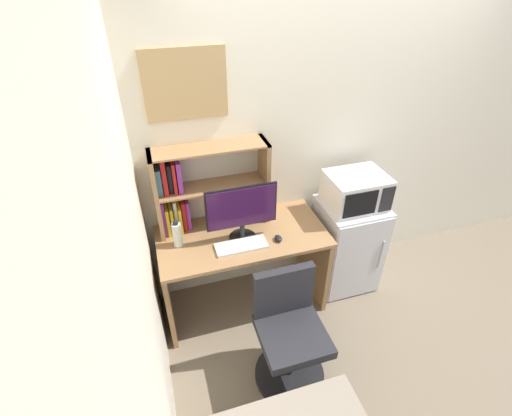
# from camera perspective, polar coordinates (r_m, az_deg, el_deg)

# --- Properties ---
(wall_back) EXTENTS (6.40, 0.04, 2.60)m
(wall_back) POSITION_cam_1_polar(r_m,az_deg,el_deg) (3.37, 18.24, 10.84)
(wall_back) COLOR silver
(wall_back) RESTS_ON ground_plane
(wall_left) EXTENTS (0.04, 4.40, 2.60)m
(wall_left) POSITION_cam_1_polar(r_m,az_deg,el_deg) (1.56, -16.82, -22.02)
(wall_left) COLOR silver
(wall_left) RESTS_ON ground_plane
(desk) EXTENTS (1.30, 0.64, 0.77)m
(desk) POSITION_cam_1_polar(r_m,az_deg,el_deg) (3.02, -2.01, -7.55)
(desk) COLOR #997047
(desk) RESTS_ON ground_plane
(hutch_bookshelf) EXTENTS (0.86, 0.23, 0.67)m
(hutch_bookshelf) POSITION_cam_1_polar(r_m,az_deg,el_deg) (2.80, -9.52, 2.96)
(hutch_bookshelf) COLOR #997047
(hutch_bookshelf) RESTS_ON desk
(monitor) EXTENTS (0.53, 0.20, 0.45)m
(monitor) POSITION_cam_1_polar(r_m,az_deg,el_deg) (2.68, -2.20, -0.41)
(monitor) COLOR black
(monitor) RESTS_ON desk
(keyboard) EXTENTS (0.38, 0.15, 0.02)m
(keyboard) POSITION_cam_1_polar(r_m,az_deg,el_deg) (2.75, -2.27, -5.81)
(keyboard) COLOR silver
(keyboard) RESTS_ON desk
(computer_mouse) EXTENTS (0.05, 0.08, 0.04)m
(computer_mouse) POSITION_cam_1_polar(r_m,az_deg,el_deg) (2.81, 3.42, -4.67)
(computer_mouse) COLOR black
(computer_mouse) RESTS_ON desk
(water_bottle) EXTENTS (0.07, 0.07, 0.21)m
(water_bottle) POSITION_cam_1_polar(r_m,az_deg,el_deg) (2.77, -11.99, -3.96)
(water_bottle) COLOR silver
(water_bottle) RESTS_ON desk
(mini_fridge) EXTENTS (0.51, 0.51, 0.84)m
(mini_fridge) POSITION_cam_1_polar(r_m,az_deg,el_deg) (3.42, 13.69, -5.40)
(mini_fridge) COLOR silver
(mini_fridge) RESTS_ON ground_plane
(microwave) EXTENTS (0.46, 0.38, 0.27)m
(microwave) POSITION_cam_1_polar(r_m,az_deg,el_deg) (3.10, 15.05, 2.60)
(microwave) COLOR silver
(microwave) RESTS_ON mini_fridge
(desk_chair) EXTENTS (0.50, 0.50, 0.88)m
(desk_chair) POSITION_cam_1_polar(r_m,az_deg,el_deg) (2.71, 5.08, -18.96)
(desk_chair) COLOR black
(desk_chair) RESTS_ON ground_plane
(wall_corkboard) EXTENTS (0.55, 0.02, 0.47)m
(wall_corkboard) POSITION_cam_1_polar(r_m,az_deg,el_deg) (2.60, -10.78, 18.10)
(wall_corkboard) COLOR tan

